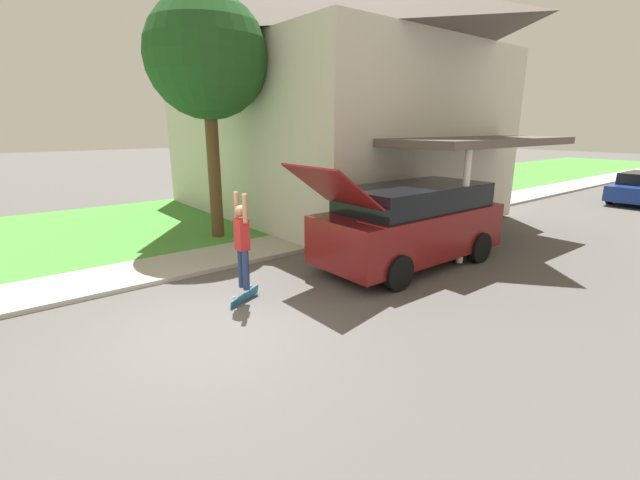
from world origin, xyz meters
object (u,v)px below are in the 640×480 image
Objects in this scene: skateboarder at (242,241)px; skateboard at (244,297)px; lawn_tree_near at (207,58)px; suv_parked at (411,223)px.

skateboard is (-0.03, 0.00, -1.14)m from skateboarder.
lawn_tree_near is 1.21× the size of suv_parked.
skateboard is (4.75, -1.74, -4.98)m from lawn_tree_near.
suv_parked is 4.33m from skateboarder.
lawn_tree_near is at bearing -153.95° from suv_parked.
lawn_tree_near reaches higher than skateboarder.
skateboard is at bearing -96.33° from suv_parked.
skateboarder is (-0.45, -4.30, 0.19)m from suv_parked.
lawn_tree_near is 8.67× the size of skateboard.
suv_parked is 4.42m from skateboard.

